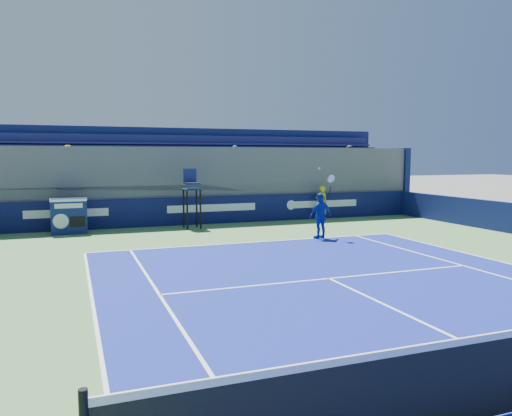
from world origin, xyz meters
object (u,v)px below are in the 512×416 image
object	(u,v)px
match_clock	(69,215)
umpire_chair	(192,192)
ball_person	(322,203)
tennis_player	(321,216)

from	to	relation	value
match_clock	umpire_chair	world-z (taller)	umpire_chair
ball_person	tennis_player	world-z (taller)	tennis_player
match_clock	tennis_player	xyz separation A→B (m)	(8.52, -4.44, 0.10)
ball_person	tennis_player	size ratio (longest dim) A/B	0.63
ball_person	umpire_chair	world-z (taller)	umpire_chair
tennis_player	ball_person	bearing A→B (deg)	61.74
umpire_chair	match_clock	bearing A→B (deg)	177.36
match_clock	tennis_player	bearing A→B (deg)	-27.54
ball_person	umpire_chair	distance (m)	6.40
match_clock	umpire_chair	xyz separation A→B (m)	(4.77, -0.22, 0.79)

